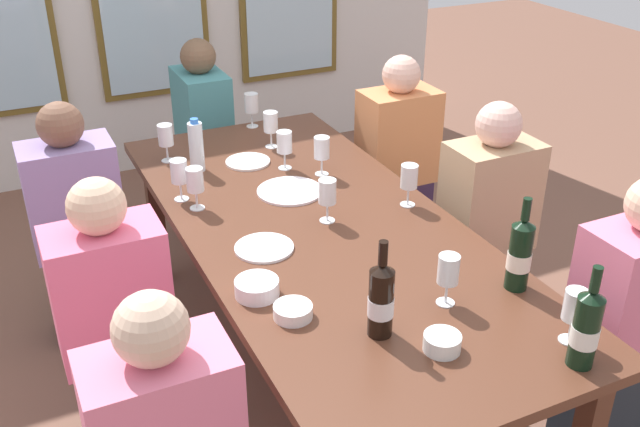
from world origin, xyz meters
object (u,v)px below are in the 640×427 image
object	(u,v)px
dining_table	(320,240)
wine_glass_10	(166,137)
seated_person_1	(625,330)
tasting_bowl_0	(442,343)
seated_person_3	(396,166)
white_plate_1	(290,191)
wine_glass_7	(251,105)
wine_glass_0	(271,123)
wine_glass_1	(448,271)
water_bottle	(196,146)
wine_glass_4	(284,144)
seated_person_2	(79,230)
wine_bottle_0	(520,254)
wine_bottle_1	(381,300)
wine_bottle_2	(586,328)
seated_person_6	(205,143)
seated_person_5	(486,230)
white_plate_0	(248,162)
wine_glass_2	(409,177)
wine_glass_8	(179,173)
tasting_bowl_1	(293,311)
wine_glass_5	(575,308)
tasting_bowl_2	(257,288)
wine_glass_6	(327,194)
white_plate_2	(264,248)
wine_glass_3	(322,150)
seated_person_4	(117,331)
wine_glass_9	(195,182)

from	to	relation	value
dining_table	wine_glass_10	world-z (taller)	wine_glass_10
dining_table	seated_person_1	world-z (taller)	seated_person_1
tasting_bowl_0	seated_person_3	bearing A→B (deg)	63.07
white_plate_1	wine_glass_7	bearing A→B (deg)	80.63
wine_glass_0	wine_glass_1	bearing A→B (deg)	-89.50
water_bottle	seated_person_1	size ratio (longest dim) A/B	0.22
wine_glass_4	seated_person_2	xyz separation A→B (m)	(-0.89, 0.22, -0.33)
wine_bottle_0	wine_glass_1	xyz separation A→B (m)	(-0.26, 0.02, -0.00)
wine_bottle_1	wine_bottle_2	distance (m)	0.57
wine_glass_10	seated_person_6	bearing A→B (deg)	61.03
wine_bottle_2	water_bottle	xyz separation A→B (m)	(-0.58, 1.74, -0.01)
water_bottle	wine_bottle_0	bearing A→B (deg)	-63.76
seated_person_3	seated_person_5	xyz separation A→B (m)	(0.00, -0.76, 0.00)
wine_bottle_0	wine_glass_7	distance (m)	1.77
white_plate_0	wine_glass_10	xyz separation A→B (m)	(-0.32, 0.17, 0.11)
wine_bottle_1	seated_person_2	bearing A→B (deg)	114.96
white_plate_1	dining_table	bearing A→B (deg)	-91.85
white_plate_0	dining_table	bearing A→B (deg)	-86.46
white_plate_1	wine_glass_2	world-z (taller)	wine_glass_2
wine_glass_8	seated_person_6	xyz separation A→B (m)	(0.41, 1.06, -0.33)
wine_glass_10	dining_table	bearing A→B (deg)	-66.79
tasting_bowl_0	wine_glass_4	bearing A→B (deg)	86.20
tasting_bowl_1	water_bottle	size ratio (longest dim) A/B	0.51
wine_glass_5	seated_person_2	world-z (taller)	seated_person_2
wine_glass_4	wine_glass_10	bearing A→B (deg)	145.87
water_bottle	wine_glass_0	distance (m)	0.41
water_bottle	wine_glass_4	distance (m)	0.38
wine_glass_1	seated_person_5	distance (m)	0.98
seated_person_2	tasting_bowl_2	bearing A→B (deg)	-69.24
tasting_bowl_2	wine_glass_4	bearing A→B (deg)	61.88
wine_glass_4	wine_glass_7	world-z (taller)	same
seated_person_1	seated_person_3	xyz separation A→B (m)	(0.00, 1.56, 0.00)
wine_bottle_2	tasting_bowl_1	world-z (taller)	wine_bottle_2
tasting_bowl_2	wine_glass_7	size ratio (longest dim) A/B	0.83
wine_bottle_1	wine_glass_6	size ratio (longest dim) A/B	1.81
wine_bottle_1	white_plate_2	bearing A→B (deg)	101.93
dining_table	wine_glass_8	size ratio (longest dim) A/B	13.22
white_plate_1	wine_glass_5	bearing A→B (deg)	-74.77
water_bottle	seated_person_6	bearing A→B (deg)	71.70
seated_person_6	dining_table	bearing A→B (deg)	-90.00
white_plate_0	wine_glass_6	world-z (taller)	wine_glass_6
wine_glass_10	wine_glass_8	bearing A→B (deg)	-97.31
tasting_bowl_1	wine_glass_2	bearing A→B (deg)	35.06
white_plate_2	wine_bottle_1	distance (m)	0.63
tasting_bowl_0	wine_glass_7	world-z (taller)	wine_glass_7
water_bottle	wine_glass_3	distance (m)	0.55
white_plate_2	wine_bottle_2	size ratio (longest dim) A/B	0.67
wine_glass_7	seated_person_4	size ratio (longest dim) A/B	0.16
seated_person_6	wine_glass_9	bearing A→B (deg)	-108.06
tasting_bowl_0	wine_glass_2	distance (m)	0.93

